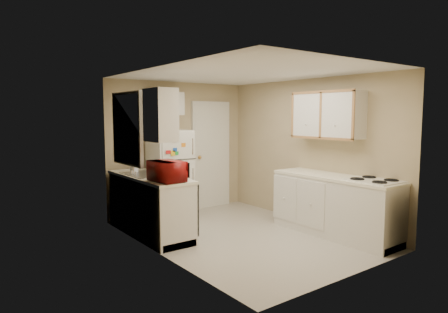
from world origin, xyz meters
TOP-DOWN VIEW (x-y plane):
  - floor at (0.00, 0.00)m, footprint 3.80×3.80m
  - ceiling at (0.00, 0.00)m, footprint 3.80×3.80m
  - wall_left at (-1.40, 0.00)m, footprint 3.80×3.80m
  - wall_right at (1.40, 0.00)m, footprint 3.80×3.80m
  - wall_back at (0.00, 1.90)m, footprint 2.80×2.80m
  - wall_front at (0.00, -1.90)m, footprint 2.80×2.80m
  - left_counter at (-1.10, 0.90)m, footprint 0.60×1.80m
  - dishwasher at (-0.81, 0.30)m, footprint 0.03×0.58m
  - sink at (-1.10, 1.05)m, footprint 0.54×0.74m
  - microwave at (-1.15, 0.25)m, footprint 0.53×0.32m
  - soap_bottle at (-1.15, 1.33)m, footprint 0.11×0.11m
  - window_blinds at (-1.36, 1.05)m, footprint 0.10×0.98m
  - upper_cabinet_left at (-1.25, 0.22)m, footprint 0.30×0.45m
  - refrigerator at (-0.41, 1.51)m, footprint 0.67×0.66m
  - cabinet_over_fridge at (-0.40, 1.75)m, footprint 0.70×0.30m
  - interior_door at (0.70, 1.86)m, footprint 0.86×0.06m
  - right_counter at (1.10, -0.80)m, footprint 0.60×2.00m
  - stove at (1.15, -1.41)m, footprint 0.59×0.71m
  - upper_cabinet_right at (1.25, -0.50)m, footprint 0.30×1.20m

SIDE VIEW (x-z plane):
  - floor at x=0.00m, z-range 0.00..0.00m
  - stove at x=1.15m, z-range 0.00..0.83m
  - left_counter at x=-1.10m, z-range 0.00..0.90m
  - right_counter at x=1.10m, z-range 0.00..0.90m
  - dishwasher at x=-0.81m, z-range 0.13..0.85m
  - refrigerator at x=-0.41m, z-range 0.00..1.55m
  - sink at x=-1.10m, z-range 0.78..0.94m
  - soap_bottle at x=-1.15m, z-range 0.89..1.11m
  - interior_door at x=0.70m, z-range -0.02..2.06m
  - microwave at x=-1.15m, z-range 0.88..1.22m
  - wall_left at x=-1.40m, z-range 1.20..1.20m
  - wall_right at x=1.40m, z-range 1.20..1.20m
  - wall_back at x=0.00m, z-range 1.20..1.20m
  - wall_front at x=0.00m, z-range 1.20..1.20m
  - window_blinds at x=-1.36m, z-range 1.06..2.14m
  - upper_cabinet_left at x=-1.25m, z-range 1.45..2.15m
  - upper_cabinet_right at x=1.25m, z-range 1.45..2.15m
  - cabinet_over_fridge at x=-0.40m, z-range 1.80..2.20m
  - ceiling at x=0.00m, z-range 2.40..2.40m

